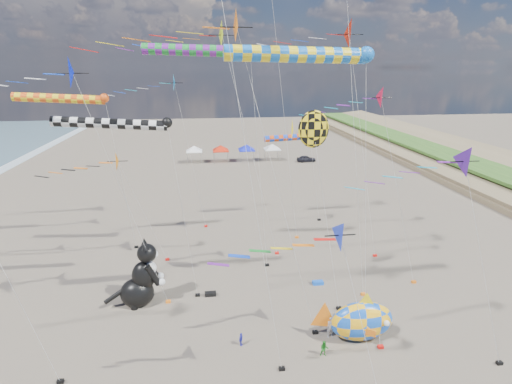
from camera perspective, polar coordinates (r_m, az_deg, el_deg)
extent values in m
cone|color=#1E8CCE|center=(42.85, -10.60, 15.15)|extent=(1.76, 1.89, 1.95)
cylinder|color=#B2B2B2|center=(43.82, -8.79, 4.72)|extent=(1.91, 0.02, 15.99)
cube|color=black|center=(46.16, -7.17, -4.84)|extent=(0.36, 0.24, 0.20)
cylinder|color=#B2B2B2|center=(20.41, 0.37, 0.81)|extent=(2.90, 0.02, 23.25)
cube|color=black|center=(26.32, 3.71, -23.87)|extent=(0.36, 0.24, 0.20)
cone|color=#4B198E|center=(23.92, 31.48, 3.72)|extent=(1.70, 1.82, 1.87)
cylinder|color=#B2B2B2|center=(26.68, 31.44, -9.77)|extent=(2.54, 0.02, 12.85)
cube|color=black|center=(30.55, 31.43, -20.12)|extent=(0.36, 0.24, 0.20)
cone|color=#DFFF11|center=(35.08, -3.27, 21.66)|extent=(2.31, 2.47, 2.55)
cylinder|color=#B2B2B2|center=(35.95, 0.15, 5.49)|extent=(3.96, 0.02, 20.08)
cube|color=black|center=(39.51, 3.00, -8.68)|extent=(0.36, 0.24, 0.20)
cone|color=#1A33D7|center=(18.40, 16.10, -7.13)|extent=(1.54, 1.65, 1.70)
cylinder|color=#B2B2B2|center=(21.22, 17.06, -19.36)|extent=(1.66, 0.02, 10.03)
cylinder|color=#B2B2B2|center=(24.32, -30.72, -8.86)|extent=(1.96, 0.02, 15.40)
cube|color=black|center=(27.92, -26.15, -23.11)|extent=(0.36, 0.24, 0.20)
cone|color=orange|center=(36.14, -16.43, 4.70)|extent=(1.77, 1.89, 1.95)
cylinder|color=#B2B2B2|center=(37.36, -14.41, -2.69)|extent=(1.84, 0.02, 9.95)
cube|color=black|center=(39.16, -12.54, -9.36)|extent=(0.36, 0.24, 0.20)
cone|color=orange|center=(22.78, 0.26, 22.66)|extent=(1.83, 1.96, 2.02)
cylinder|color=#B2B2B2|center=(24.28, 4.90, -1.11)|extent=(4.01, 0.02, 19.54)
cube|color=black|center=(29.25, 8.43, -19.20)|extent=(0.36, 0.24, 0.20)
cone|color=#BF1904|center=(35.67, 15.00, 21.07)|extent=(2.45, 2.62, 2.70)
cylinder|color=#B2B2B2|center=(36.88, 15.89, 5.14)|extent=(2.92, 0.02, 20.08)
cube|color=black|center=(40.63, 16.63, -8.68)|extent=(0.36, 0.24, 0.20)
cylinder|color=#B2B2B2|center=(39.51, 4.93, 10.97)|extent=(2.11, 0.02, 26.15)
cube|color=black|center=(43.14, 5.85, -6.42)|extent=(0.36, 0.24, 0.20)
cylinder|color=#B2B2B2|center=(29.58, 15.42, 5.38)|extent=(1.57, 0.02, 23.22)
cube|color=black|center=(34.06, 15.07, -13.90)|extent=(0.36, 0.24, 0.20)
cone|color=#091ACA|center=(28.37, -21.59, 15.63)|extent=(1.99, 2.13, 2.20)
cylinder|color=#B2B2B2|center=(29.41, -16.66, -0.93)|extent=(3.30, 0.02, 17.15)
cube|color=black|center=(32.77, -12.42, -15.03)|extent=(0.36, 0.24, 0.20)
cone|color=#EC143F|center=(31.62, 20.71, 12.62)|extent=(1.60, 1.71, 1.76)
cylinder|color=#B2B2B2|center=(33.59, 21.19, -0.68)|extent=(2.50, 0.02, 15.42)
cube|color=black|center=(37.09, 21.61, -11.84)|extent=(0.36, 0.24, 0.20)
cylinder|color=#1A9130|center=(32.57, -8.51, 19.38)|extent=(8.22, 0.86, 0.86)
sphere|color=#1A9130|center=(32.79, -0.88, 19.54)|extent=(0.91, 0.91, 0.91)
cylinder|color=#B2B2B2|center=(33.85, 0.45, 3.53)|extent=(1.52, 0.02, 18.68)
cube|color=black|center=(37.26, 1.58, -10.37)|extent=(0.36, 0.24, 0.20)
cylinder|color=#F15214|center=(40.18, -26.26, 11.90)|extent=(7.65, 0.79, 0.79)
sphere|color=#F15214|center=(39.16, -20.84, 12.44)|extent=(0.83, 0.83, 0.83)
cylinder|color=#B2B2B2|center=(40.18, -18.68, 1.99)|extent=(1.52, 0.02, 14.82)
cube|color=black|center=(42.47, -16.72, -7.52)|extent=(0.36, 0.24, 0.20)
cylinder|color=blue|center=(23.40, 5.79, 18.96)|extent=(8.06, 0.88, 0.88)
sphere|color=blue|center=(24.62, 15.46, 18.37)|extent=(0.92, 0.92, 0.92)
cylinder|color=#B2B2B2|center=(26.28, 15.39, -1.87)|extent=(1.52, 0.02, 18.12)
cube|color=black|center=(30.60, 15.36, -17.85)|extent=(0.36, 0.24, 0.20)
cylinder|color=black|center=(29.15, -20.09, 9.17)|extent=(7.55, 0.70, 0.70)
sphere|color=black|center=(28.58, -12.60, 9.65)|extent=(0.73, 0.73, 0.73)
cylinder|color=#B2B2B2|center=(30.19, -10.32, -3.35)|extent=(1.52, 0.02, 13.80)
cube|color=black|center=(33.16, -8.34, -14.36)|extent=(0.36, 0.24, 0.20)
cylinder|color=#D7440F|center=(44.61, 4.51, 7.75)|extent=(5.18, 0.70, 0.70)
sphere|color=#D7440F|center=(45.22, 7.75, 7.78)|extent=(0.74, 0.74, 0.74)
cylinder|color=#B2B2B2|center=(46.50, 8.40, 1.68)|extent=(1.52, 0.02, 10.03)
cube|color=black|center=(48.25, 9.00, -3.92)|extent=(0.36, 0.24, 0.20)
ellipsoid|color=yellow|center=(28.37, 8.23, 8.88)|extent=(2.20, 0.40, 2.64)
cone|color=yellow|center=(28.01, 5.24, 8.87)|extent=(0.12, 1.80, 1.80)
cylinder|color=#B2B2B2|center=(29.45, 10.07, -4.36)|extent=(2.03, 2.03, 13.34)
cube|color=black|center=(31.93, 11.76, -15.93)|extent=(0.36, 0.24, 0.20)
ellipsoid|color=blue|center=(28.54, 14.85, -17.41)|extent=(4.53, 2.72, 2.82)
cone|color=orange|center=(27.78, 9.93, -18.11)|extent=(2.03, 0.64, 2.07)
cone|color=yellow|center=(27.84, 15.45, -14.96)|extent=(1.48, 0.48, 1.51)
cylinder|color=#B2B2B2|center=(29.10, 17.14, -19.17)|extent=(0.17, 1.03, 0.99)
cube|color=red|center=(28.94, 17.37, -20.36)|extent=(0.36, 0.24, 0.20)
imported|color=#96969C|center=(28.73, 10.63, -18.41)|extent=(0.63, 0.47, 1.57)
imported|color=#249127|center=(27.29, 9.73, -21.19)|extent=(0.60, 0.51, 1.07)
imported|color=#2B2DB6|center=(27.80, -2.16, -20.28)|extent=(0.46, 0.59, 0.93)
cube|color=blue|center=(34.76, 8.84, -12.68)|extent=(0.90, 0.44, 0.30)
cube|color=black|center=(33.08, -6.53, -14.27)|extent=(0.90, 0.44, 0.30)
cube|color=white|center=(76.92, -8.81, 5.78)|extent=(3.00, 3.00, 0.15)
pyramid|color=white|center=(76.72, -8.85, 6.55)|extent=(4.20, 4.20, 1.00)
cylinder|color=#999999|center=(75.93, -9.77, 4.69)|extent=(0.08, 0.08, 2.20)
cylinder|color=#999999|center=(75.87, -7.80, 4.77)|extent=(0.08, 0.08, 2.20)
cylinder|color=#999999|center=(78.47, -9.71, 5.10)|extent=(0.08, 0.08, 2.20)
cylinder|color=#999999|center=(78.41, -7.80, 5.18)|extent=(0.08, 0.08, 2.20)
cube|color=red|center=(76.97, -5.07, 5.92)|extent=(3.00, 3.00, 0.15)
pyramid|color=red|center=(76.77, -5.09, 6.69)|extent=(4.20, 4.20, 1.00)
cylinder|color=#999999|center=(75.89, -5.98, 4.84)|extent=(0.08, 0.08, 2.20)
cylinder|color=#999999|center=(76.00, -4.02, 4.91)|extent=(0.08, 0.08, 2.20)
cylinder|color=#999999|center=(78.43, -6.05, 5.25)|extent=(0.08, 0.08, 2.20)
cylinder|color=#999999|center=(78.54, -4.14, 5.32)|extent=(0.08, 0.08, 2.20)
cube|color=#1420D1|center=(77.33, -1.35, 6.04)|extent=(3.00, 3.00, 0.15)
pyramid|color=#1420D1|center=(77.13, -1.35, 6.80)|extent=(4.20, 4.20, 1.00)
cylinder|color=#999999|center=(76.18, -2.21, 4.97)|extent=(0.08, 0.08, 2.20)
cylinder|color=#999999|center=(76.45, -0.26, 5.03)|extent=(0.08, 0.08, 2.20)
cylinder|color=#999999|center=(78.71, -2.39, 5.37)|extent=(0.08, 0.08, 2.20)
cylinder|color=#999999|center=(78.98, -0.50, 5.43)|extent=(0.08, 0.08, 2.20)
cube|color=white|center=(78.02, 2.33, 6.13)|extent=(3.00, 3.00, 0.15)
pyramid|color=white|center=(77.82, 2.34, 6.89)|extent=(4.20, 4.20, 1.00)
cylinder|color=#999999|center=(76.79, 1.52, 5.08)|extent=(0.08, 0.08, 2.20)
cylinder|color=#999999|center=(77.23, 3.43, 5.13)|extent=(0.08, 0.08, 2.20)
cylinder|color=#999999|center=(79.30, 1.23, 5.48)|extent=(0.08, 0.08, 2.20)
cylinder|color=#999999|center=(79.73, 3.08, 5.52)|extent=(0.08, 0.08, 2.20)
imported|color=#26262D|center=(77.78, 7.19, 4.74)|extent=(3.65, 1.53, 1.23)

